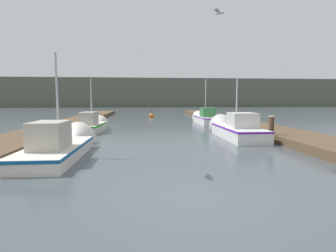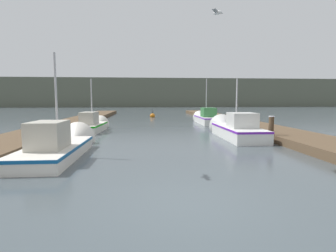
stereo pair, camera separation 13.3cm
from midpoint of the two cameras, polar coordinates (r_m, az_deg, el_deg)
name	(u,v)px [view 1 (the left image)]	position (r m, az deg, el deg)	size (l,w,h in m)	color
ground_plane	(190,206)	(5.57, 4.18, -16.93)	(200.00, 200.00, 0.00)	#424C51
dock_left	(69,124)	(21.99, -20.95, 0.35)	(2.82, 40.00, 0.38)	brown
dock_right	(238,123)	(22.51, 14.81, 0.67)	(2.82, 40.00, 0.38)	brown
distant_shore_ridge	(147,93)	(78.66, -4.59, 7.14)	(120.00, 16.00, 7.84)	#565B4C
fishing_boat_0	(63,145)	(11.12, -22.29, -3.77)	(1.76, 5.75, 4.43)	silver
fishing_boat_1	(234,129)	(15.57, 13.97, -0.59)	(1.81, 5.86, 3.77)	silver
fishing_boat_2	(93,125)	(18.49, -16.29, 0.24)	(1.62, 4.57, 3.89)	silver
fishing_boat_3	(205,118)	(24.02, 7.87, 1.75)	(1.48, 5.60, 4.31)	silver
mooring_piling_0	(271,129)	(14.02, 21.32, -0.62)	(0.29, 0.29, 1.33)	#473523
mooring_piling_1	(87,119)	(21.81, -17.45, 1.37)	(0.26, 0.26, 1.08)	#473523
channel_buoy	(151,116)	(31.19, -3.74, 2.21)	(0.62, 0.62, 1.12)	#BF6513
seagull_1	(219,13)	(9.03, 10.67, 23.07)	(0.45, 0.49, 0.12)	white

